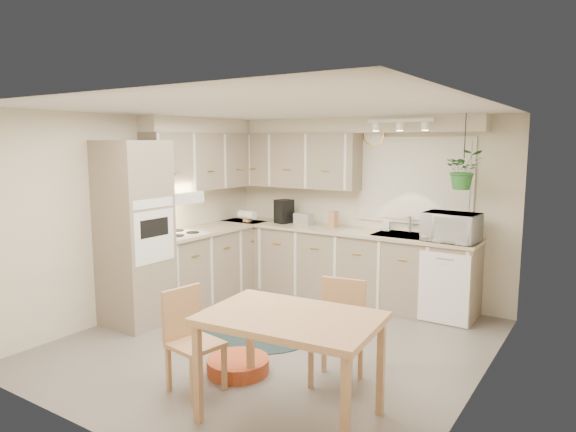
% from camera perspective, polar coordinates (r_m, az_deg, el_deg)
% --- Properties ---
extents(floor, '(4.20, 4.20, 0.00)m').
position_cam_1_polar(floor, '(5.53, -1.40, -13.89)').
color(floor, slate).
rests_on(floor, ground).
extents(ceiling, '(4.20, 4.20, 0.00)m').
position_cam_1_polar(ceiling, '(5.13, -1.50, 11.79)').
color(ceiling, silver).
rests_on(ceiling, wall_back).
extents(wall_back, '(4.00, 0.04, 2.40)m').
position_cam_1_polar(wall_back, '(7.01, 8.32, 0.90)').
color(wall_back, beige).
rests_on(wall_back, floor).
extents(wall_front, '(4.00, 0.04, 2.40)m').
position_cam_1_polar(wall_front, '(3.70, -20.31, -6.01)').
color(wall_front, beige).
rests_on(wall_front, floor).
extents(wall_left, '(0.04, 4.20, 2.40)m').
position_cam_1_polar(wall_left, '(6.53, -16.07, 0.13)').
color(wall_left, beige).
rests_on(wall_left, floor).
extents(wall_right, '(0.04, 4.20, 2.40)m').
position_cam_1_polar(wall_right, '(4.40, 20.58, -3.82)').
color(wall_right, beige).
rests_on(wall_right, floor).
extents(base_cab_left, '(0.60, 1.85, 0.90)m').
position_cam_1_polar(base_cab_left, '(7.06, -8.83, -5.26)').
color(base_cab_left, gray).
rests_on(base_cab_left, floor).
extents(base_cab_back, '(3.60, 0.60, 0.90)m').
position_cam_1_polar(base_cab_back, '(6.97, 5.65, -5.38)').
color(base_cab_back, gray).
rests_on(base_cab_back, floor).
extents(counter_left, '(0.64, 1.89, 0.04)m').
position_cam_1_polar(counter_left, '(6.96, -8.85, -1.50)').
color(counter_left, '#C8B292').
rests_on(counter_left, base_cab_left).
extents(counter_back, '(3.64, 0.64, 0.04)m').
position_cam_1_polar(counter_back, '(6.86, 5.67, -1.58)').
color(counter_back, '#C8B292').
rests_on(counter_back, base_cab_back).
extents(oven_stack, '(0.65, 0.65, 2.10)m').
position_cam_1_polar(oven_stack, '(6.07, -16.67, -1.91)').
color(oven_stack, gray).
rests_on(oven_stack, floor).
extents(wall_oven_face, '(0.02, 0.56, 0.58)m').
position_cam_1_polar(wall_oven_face, '(5.83, -14.63, -2.24)').
color(wall_oven_face, white).
rests_on(wall_oven_face, oven_stack).
extents(upper_cab_left, '(0.35, 2.00, 0.75)m').
position_cam_1_polar(upper_cab_left, '(7.05, -9.15, 6.02)').
color(upper_cab_left, gray).
rests_on(upper_cab_left, wall_left).
extents(upper_cab_back, '(2.00, 0.35, 0.75)m').
position_cam_1_polar(upper_cab_back, '(7.29, 0.64, 6.19)').
color(upper_cab_back, gray).
rests_on(upper_cab_back, wall_back).
extents(soffit_left, '(0.30, 2.00, 0.20)m').
position_cam_1_polar(soffit_left, '(7.06, -9.39, 9.87)').
color(soffit_left, beige).
rests_on(soffit_left, wall_left).
extents(soffit_back, '(3.60, 0.30, 0.20)m').
position_cam_1_polar(soffit_back, '(6.91, 6.45, 9.97)').
color(soffit_back, beige).
rests_on(soffit_back, wall_back).
extents(cooktop, '(0.52, 0.58, 0.02)m').
position_cam_1_polar(cooktop, '(6.54, -12.16, -1.98)').
color(cooktop, white).
rests_on(cooktop, counter_left).
extents(range_hood, '(0.40, 0.60, 0.14)m').
position_cam_1_polar(range_hood, '(6.49, -12.40, 1.99)').
color(range_hood, white).
rests_on(range_hood, upper_cab_left).
extents(window_blinds, '(1.40, 0.02, 1.00)m').
position_cam_1_polar(window_blinds, '(6.68, 13.75, 3.85)').
color(window_blinds, white).
rests_on(window_blinds, wall_back).
extents(window_frame, '(1.50, 0.02, 1.10)m').
position_cam_1_polar(window_frame, '(6.69, 13.78, 3.85)').
color(window_frame, beige).
rests_on(window_frame, wall_back).
extents(sink, '(0.70, 0.48, 0.10)m').
position_cam_1_polar(sink, '(6.52, 12.75, -2.43)').
color(sink, '#A4A7AB').
rests_on(sink, counter_back).
extents(dishwasher_front, '(0.58, 0.02, 0.83)m').
position_cam_1_polar(dishwasher_front, '(6.16, 16.88, -7.75)').
color(dishwasher_front, white).
rests_on(dishwasher_front, base_cab_back).
extents(track_light_bar, '(0.80, 0.04, 0.04)m').
position_cam_1_polar(track_light_bar, '(6.18, 12.35, 10.34)').
color(track_light_bar, white).
rests_on(track_light_bar, ceiling).
extents(wall_clock, '(0.30, 0.03, 0.30)m').
position_cam_1_polar(wall_clock, '(6.87, 9.53, 8.92)').
color(wall_clock, '#EDC653').
rests_on(wall_clock, wall_back).
extents(dining_table, '(1.36, 0.98, 0.81)m').
position_cam_1_polar(dining_table, '(4.01, 0.28, -16.43)').
color(dining_table, tan).
rests_on(dining_table, floor).
extents(chair_left, '(0.46, 0.46, 0.86)m').
position_cam_1_polar(chair_left, '(4.47, -10.21, -13.55)').
color(chair_left, tan).
rests_on(chair_left, floor).
extents(chair_back, '(0.48, 0.48, 0.89)m').
position_cam_1_polar(chair_back, '(4.54, 5.42, -12.92)').
color(chair_back, tan).
rests_on(chair_back, floor).
extents(braided_rug, '(1.48, 1.28, 0.01)m').
position_cam_1_polar(braided_rug, '(5.68, -4.01, -13.22)').
color(braided_rug, black).
rests_on(braided_rug, floor).
extents(pet_bed, '(0.70, 0.70, 0.13)m').
position_cam_1_polar(pet_bed, '(4.88, -5.57, -16.19)').
color(pet_bed, '#BE4926').
rests_on(pet_bed, floor).
extents(microwave, '(0.63, 0.38, 0.41)m').
position_cam_1_polar(microwave, '(6.20, 17.67, -0.85)').
color(microwave, white).
rests_on(microwave, counter_back).
extents(soap_bottle, '(0.11, 0.21, 0.09)m').
position_cam_1_polar(soap_bottle, '(6.74, 10.90, -1.29)').
color(soap_bottle, white).
rests_on(soap_bottle, counter_back).
extents(hanging_plant, '(0.55, 0.57, 0.35)m').
position_cam_1_polar(hanging_plant, '(6.12, 18.90, 4.43)').
color(hanging_plant, '#2A692A').
rests_on(hanging_plant, ceiling).
extents(coffee_maker, '(0.24, 0.27, 0.33)m').
position_cam_1_polar(coffee_maker, '(7.29, -0.45, 0.52)').
color(coffee_maker, black).
rests_on(coffee_maker, counter_back).
extents(toaster, '(0.27, 0.18, 0.16)m').
position_cam_1_polar(toaster, '(7.15, 1.75, -0.35)').
color(toaster, '#A4A7AB').
rests_on(toaster, counter_back).
extents(knife_block, '(0.11, 0.11, 0.22)m').
position_cam_1_polar(knife_block, '(6.95, 5.06, -0.36)').
color(knife_block, tan).
rests_on(knife_block, counter_back).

